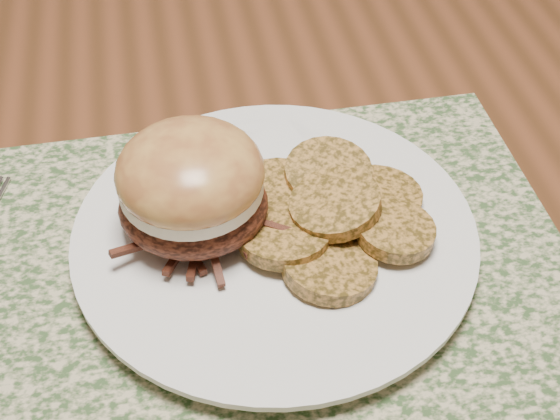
% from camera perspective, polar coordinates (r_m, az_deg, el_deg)
% --- Properties ---
extents(dining_table, '(1.50, 0.90, 0.75)m').
position_cam_1_polar(dining_table, '(0.68, -8.17, -0.77)').
color(dining_table, brown).
rests_on(dining_table, ground).
extents(placemat, '(0.45, 0.33, 0.00)m').
position_cam_1_polar(placemat, '(0.53, -2.67, -4.94)').
color(placemat, '#344F29').
rests_on(placemat, dining_table).
extents(dinner_plate, '(0.26, 0.26, 0.02)m').
position_cam_1_polar(dinner_plate, '(0.54, -0.39, -1.95)').
color(dinner_plate, white).
rests_on(dinner_plate, placemat).
extents(pork_sandwich, '(0.12, 0.12, 0.08)m').
position_cam_1_polar(pork_sandwich, '(0.51, -6.50, 1.75)').
color(pork_sandwich, black).
rests_on(pork_sandwich, dinner_plate).
extents(roasted_potatoes, '(0.16, 0.16, 0.04)m').
position_cam_1_polar(roasted_potatoes, '(0.53, 3.61, -0.16)').
color(roasted_potatoes, '#AA7332').
rests_on(roasted_potatoes, dinner_plate).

